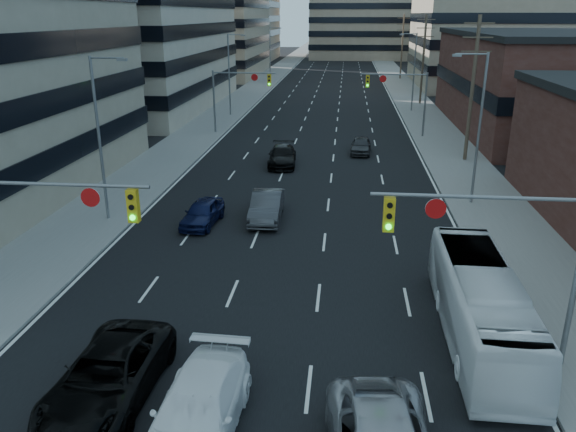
{
  "coord_description": "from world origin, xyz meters",
  "views": [
    {
      "loc": [
        2.64,
        -8.62,
        11.0
      ],
      "look_at": [
        0.17,
        15.69,
        2.2
      ],
      "focal_mm": 35.0,
      "sensor_mm": 36.0,
      "label": 1
    }
  ],
  "objects_px": {
    "transit_bus": "(480,304)",
    "sedan_blue": "(202,213)",
    "white_van": "(198,411)",
    "black_pickup": "(108,375)"
  },
  "relations": [
    {
      "from": "white_van",
      "to": "transit_bus",
      "type": "distance_m",
      "value": 10.51
    },
    {
      "from": "black_pickup",
      "to": "transit_bus",
      "type": "height_order",
      "value": "transit_bus"
    },
    {
      "from": "black_pickup",
      "to": "transit_bus",
      "type": "relative_size",
      "value": 0.58
    },
    {
      "from": "transit_bus",
      "to": "sedan_blue",
      "type": "height_order",
      "value": "transit_bus"
    },
    {
      "from": "black_pickup",
      "to": "white_van",
      "type": "relative_size",
      "value": 1.04
    },
    {
      "from": "white_van",
      "to": "transit_bus",
      "type": "relative_size",
      "value": 0.56
    },
    {
      "from": "black_pickup",
      "to": "sedan_blue",
      "type": "xyz_separation_m",
      "value": [
        -0.85,
        14.95,
        -0.1
      ]
    },
    {
      "from": "black_pickup",
      "to": "transit_bus",
      "type": "bearing_deg",
      "value": 22.85
    },
    {
      "from": "transit_bus",
      "to": "white_van",
      "type": "bearing_deg",
      "value": -145.29
    },
    {
      "from": "sedan_blue",
      "to": "white_van",
      "type": "bearing_deg",
      "value": -71.42
    }
  ]
}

